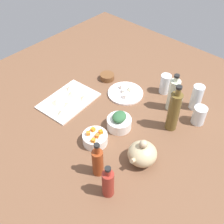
{
  "coord_description": "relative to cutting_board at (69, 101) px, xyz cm",
  "views": [
    {
      "loc": [
        75.48,
        68.55,
        106.82
      ],
      "look_at": [
        0.0,
        0.0,
        8.0
      ],
      "focal_mm": 43.39,
      "sensor_mm": 36.0,
      "label": 1
    }
  ],
  "objects": [
    {
      "name": "carrot_cube_2",
      "position": [
        13.09,
        30.15,
        5.77
      ],
      "size": [
        2.5,
        2.5,
        1.8
      ],
      "primitive_type": "cube",
      "rotation": [
        0.0,
        0.0,
        0.97
      ],
      "color": "orange",
      "rests_on": "bowl_carrots"
    },
    {
      "name": "tofu_cube_1",
      "position": [
        -26.59,
        18.94,
        1.8
      ],
      "size": [
        3.09,
        3.09,
        2.2
      ],
      "primitive_type": "cube",
      "rotation": [
        0.0,
        0.0,
        0.91
      ],
      "color": "white",
      "rests_on": "plate_tofu"
    },
    {
      "name": "dumpling_5",
      "position": [
        -6.98,
        -6.87,
        1.67
      ],
      "size": [
        5.59,
        5.29,
        2.34
      ],
      "primitive_type": "pyramid",
      "rotation": [
        0.0,
        0.0,
        3.59
      ],
      "color": "beige",
      "rests_on": "cutting_board"
    },
    {
      "name": "chopped_greens_mound",
      "position": [
        -4.46,
        34.63,
        7.1
      ],
      "size": [
        10.2,
        9.3,
        3.62
      ],
      "primitive_type": "ellipsoid",
      "rotation": [
        0.0,
        0.0,
        0.34
      ],
      "color": "#2E5E37",
      "rests_on": "bowl_greens"
    },
    {
      "name": "bottle_3",
      "position": [
        22.53,
        45.88,
        7.36
      ],
      "size": [
        4.92,
        4.92,
        19.46
      ],
      "color": "#8C3716",
      "rests_on": "tabletop"
    },
    {
      "name": "bottle_2",
      "position": [
        27.03,
        56.1,
        7.05
      ],
      "size": [
        4.95,
        4.95,
        18.09
      ],
      "color": "maroon",
      "rests_on": "tabletop"
    },
    {
      "name": "cutting_board",
      "position": [
        0.0,
        0.0,
        0.0
      ],
      "size": [
        33.33,
        24.77,
        1.0
      ],
      "primitive_type": "cube",
      "rotation": [
        0.0,
        0.0,
        0.08
      ],
      "color": "silver",
      "rests_on": "tabletop"
    },
    {
      "name": "teapot",
      "position": [
        4.67,
        56.4,
        5.01
      ],
      "size": [
        15.13,
        13.38,
        14.02
      ],
      "color": "tan",
      "rests_on": "tabletop"
    },
    {
      "name": "drinking_glass_0",
      "position": [
        -43.98,
        55.85,
        6.92
      ],
      "size": [
        6.07,
        6.07,
        14.84
      ],
      "primitive_type": "cylinder",
      "color": "white",
      "rests_on": "tabletop"
    },
    {
      "name": "bowl_greens",
      "position": [
        -4.46,
        34.63,
        2.39
      ],
      "size": [
        12.66,
        12.66,
        5.79
      ],
      "primitive_type": "cylinder",
      "color": "white",
      "rests_on": "tabletop"
    },
    {
      "name": "carrot_cube_0",
      "position": [
        9.76,
        30.1,
        5.77
      ],
      "size": [
        1.82,
        1.82,
        1.8
      ],
      "primitive_type": "cube",
      "rotation": [
        0.0,
        0.0,
        1.58
      ],
      "color": "orange",
      "rests_on": "bowl_carrots"
    },
    {
      "name": "dumpling_1",
      "position": [
        -6.7,
        6.15,
        1.75
      ],
      "size": [
        4.9,
        5.14,
        2.49
      ],
      "primitive_type": "pyramid",
      "rotation": [
        0.0,
        0.0,
        4.81
      ],
      "color": "beige",
      "rests_on": "cutting_board"
    },
    {
      "name": "plate_tofu",
      "position": [
        -26.97,
        19.92,
        0.1
      ],
      "size": [
        20.86,
        20.86,
        1.2
      ],
      "primitive_type": "cylinder",
      "color": "white",
      "rests_on": "tabletop"
    },
    {
      "name": "bottle_1",
      "position": [
        -34.71,
        46.4,
        9.4
      ],
      "size": [
        5.69,
        5.69,
        22.69
      ],
      "color": "silver",
      "rests_on": "tabletop"
    },
    {
      "name": "carrot_cube_1",
      "position": [
        8.33,
        33.93,
        5.77
      ],
      "size": [
        2.31,
        2.31,
        1.8
      ],
      "primitive_type": "cube",
      "rotation": [
        0.0,
        0.0,
        2.79
      ],
      "color": "orange",
      "rests_on": "bowl_carrots"
    },
    {
      "name": "bottle_0",
      "position": [
        -22.31,
        54.53,
        11.2
      ],
      "size": [
        5.91,
        5.91,
        27.22
      ],
      "color": "brown",
      "rests_on": "tabletop"
    },
    {
      "name": "carrot_cube_3",
      "position": [
        14.57,
        35.06,
        5.77
      ],
      "size": [
        2.35,
        2.35,
        1.8
      ],
      "primitive_type": "cube",
      "rotation": [
        0.0,
        0.0,
        0.39
      ],
      "color": "orange",
      "rests_on": "bowl_carrots"
    },
    {
      "name": "bowl_small_side",
      "position": [
        -30.41,
        1.95,
        1.27
      ],
      "size": [
        8.84,
        8.84,
        3.54
      ],
      "primitive_type": "cylinder",
      "color": "brown",
      "rests_on": "tabletop"
    },
    {
      "name": "dumpling_4",
      "position": [
        9.9,
        6.45,
        1.98
      ],
      "size": [
        5.79,
        5.01,
        2.96
      ],
      "primitive_type": "pyramid",
      "rotation": [
        0.0,
        0.0,
        6.26
      ],
      "color": "beige",
      "rests_on": "cutting_board"
    },
    {
      "name": "tofu_cube_2",
      "position": [
        -23.14,
        22.46,
        1.8
      ],
      "size": [
        2.7,
        2.7,
        2.2
      ],
      "primitive_type": "cube",
      "rotation": [
        0.0,
        0.0,
        0.27
      ],
      "color": "silver",
      "rests_on": "plate_tofu"
    },
    {
      "name": "tabletop",
      "position": [
        -6.45,
        27.84,
        -2.0
      ],
      "size": [
        190.0,
        190.0,
        3.0
      ],
      "primitive_type": "cube",
      "color": "brown",
      "rests_on": "ground"
    },
    {
      "name": "carrot_cube_4",
      "position": [
        11.36,
        34.39,
        5.77
      ],
      "size": [
        2.36,
        2.36,
        1.8
      ],
      "primitive_type": "cube",
      "rotation": [
        0.0,
        0.0,
        0.41
      ],
      "color": "orange",
      "rests_on": "bowl_carrots"
    },
    {
      "name": "drinking_glass_2",
      "position": [
        -35.07,
        62.95,
        4.56
      ],
      "size": [
        6.92,
        6.92,
        10.12
      ],
      "primitive_type": "cylinder",
      "color": "white",
      "rests_on": "tabletop"
    },
    {
      "name": "tofu_cube_3",
      "position": [
        -28.81,
        15.68,
        1.8
      ],
      "size": [
        2.85,
        2.85,
        2.2
      ],
      "primitive_type": "cube",
      "rotation": [
        0.0,
        0.0,
        2.77
      ],
      "color": "#FBE1CB",
      "rests_on": "plate_tofu"
    },
    {
      "name": "dumpling_3",
      "position": [
        6.06,
        -3.1,
        1.91
      ],
      "size": [
        7.43,
        7.43,
        2.82
      ],
      "primitive_type": "pyramid",
      "rotation": [
        0.0,
        0.0,
        2.32
      ],
      "color": "beige",
      "rests_on": "cutting_board"
    },
    {
      "name": "tofu_cube_0",
      "position": [
        -30.41,
        20.63,
        1.8
      ],
      "size": [
        2.49,
        2.49,
        2.2
      ],
      "primitive_type": "cube",
      "rotation": [
        0.0,
        0.0,
        1.43
      ],
      "color": "#EAEBC9",
      "rests_on": "plate_tofu"
    },
    {
      "name": "dumpling_2",
      "position": [
        -3.77,
        -1.42,
        2.0
      ],
      "size": [
        5.32,
        5.61,
        3.0
      ],
      "primitive_type": "pyramid",
      "rotation": [
        0.0,
        0.0,
        4.49
      ],
      "color": "beige",
      "rests_on": "cutting_board"
    },
    {
      "name": "drinking_glass_1",
      "position": [
        -43.94,
        35.62,
        5.49
      ],
      "size": [
        6.01,
        6.01,
        11.98
      ],
      "primitive_type": "cylinder",
      "color": "white",
      "rests_on": "tabletop"
    },
    {
      "name": "dumpling_0",
      "position": [
        3.24,
        4.11,
        1.88
      ],
      "size": [
        6.77,
        6.86,
        2.75
      ],
      "primitive_type": "pyramid",
      "rotation": [
        0.0,
        0.0,
        1.39
      ],
      "color": "beige",
      "rests_on": "cutting_board"
    },
    {
      "name": "bowl_carrots",
      "position": [
        11.13,
        32.68,
        2.19
      ],
      "size": [
        12.28,
        12.28,
        5.37
      ],
      "primitive_type": "cylinder",
      "color": "white",
      "rests_on": "tabletop"
    }
  ]
}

